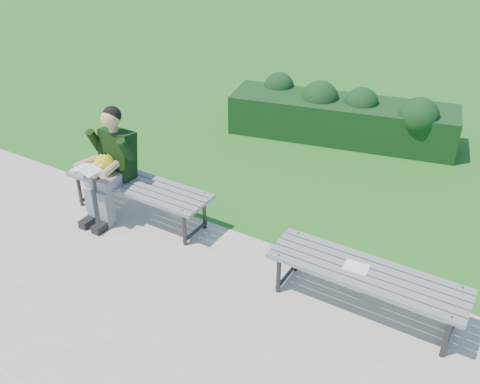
# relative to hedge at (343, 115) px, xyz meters

# --- Properties ---
(ground) EXTENTS (80.00, 80.00, 0.00)m
(ground) POSITION_rel_hedge_xyz_m (-0.00, -3.00, -0.37)
(ground) COLOR #3F7D25
(ground) RESTS_ON ground
(walkway) EXTENTS (30.00, 3.50, 0.02)m
(walkway) POSITION_rel_hedge_xyz_m (-0.00, -4.75, -0.36)
(walkway) COLOR #AAA590
(walkway) RESTS_ON ground
(hedge) EXTENTS (3.45, 1.54, 0.85)m
(hedge) POSITION_rel_hedge_xyz_m (0.00, 0.00, 0.00)
(hedge) COLOR #12370E
(hedge) RESTS_ON ground
(bench_left) EXTENTS (1.80, 0.50, 0.46)m
(bench_left) POSITION_rel_hedge_xyz_m (-1.18, -3.32, 0.04)
(bench_left) COLOR gray
(bench_left) RESTS_ON walkway
(bench_right) EXTENTS (1.80, 0.50, 0.46)m
(bench_right) POSITION_rel_hedge_xyz_m (1.60, -3.47, 0.04)
(bench_right) COLOR gray
(bench_right) RESTS_ON walkway
(seated_boy) EXTENTS (0.56, 0.76, 1.31)m
(seated_boy) POSITION_rel_hedge_xyz_m (-1.48, -3.41, 0.34)
(seated_boy) COLOR slate
(seated_boy) RESTS_ON walkway
(paper_sheet) EXTENTS (0.23, 0.18, 0.01)m
(paper_sheet) POSITION_rel_hedge_xyz_m (1.50, -3.47, 0.10)
(paper_sheet) COLOR white
(paper_sheet) RESTS_ON bench_right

